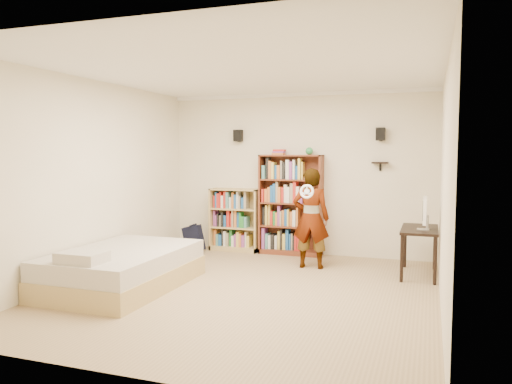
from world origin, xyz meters
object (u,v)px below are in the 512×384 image
at_px(daybed, 123,264).
at_px(person, 311,218).
at_px(low_bookshelf, 235,220).
at_px(tall_bookshelf, 291,205).
at_px(computer_desk, 419,252).

height_order(daybed, person, person).
bearing_deg(person, daybed, 38.59).
relative_size(daybed, person, 1.38).
xyz_separation_m(low_bookshelf, daybed, (-0.47, -2.68, -0.24)).
bearing_deg(tall_bookshelf, person, -57.38).
distance_m(low_bookshelf, computer_desk, 3.18).
xyz_separation_m(tall_bookshelf, daybed, (-1.48, -2.69, -0.53)).
height_order(tall_bookshelf, person, tall_bookshelf).
height_order(tall_bookshelf, daybed, tall_bookshelf).
bearing_deg(computer_desk, daybed, -152.00).
distance_m(computer_desk, daybed, 4.02).
xyz_separation_m(tall_bookshelf, computer_desk, (2.07, -0.80, -0.50)).
relative_size(computer_desk, daybed, 0.47).
height_order(low_bookshelf, computer_desk, low_bookshelf).
bearing_deg(computer_desk, tall_bookshelf, 158.88).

